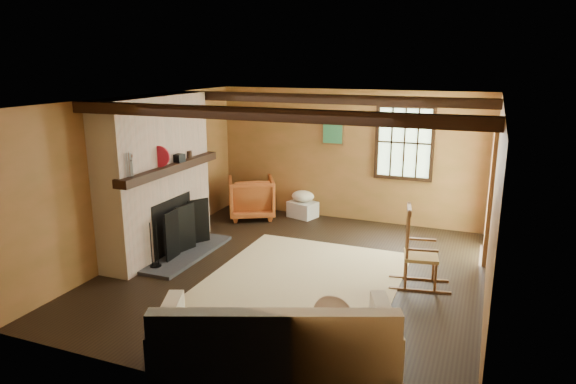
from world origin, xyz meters
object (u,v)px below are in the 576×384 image
at_px(armchair, 251,197).
at_px(rocking_chair, 418,253).
at_px(sofa, 277,350).
at_px(laundry_basket, 303,209).
at_px(fireplace, 157,183).

bearing_deg(armchair, rocking_chair, 120.59).
height_order(sofa, laundry_basket, sofa).
bearing_deg(rocking_chair, fireplace, 82.76).
relative_size(fireplace, laundry_basket, 4.80).
height_order(rocking_chair, armchair, rocking_chair).
height_order(fireplace, laundry_basket, fireplace).
height_order(rocking_chair, laundry_basket, rocking_chair).
relative_size(fireplace, sofa, 1.01).
distance_m(sofa, laundry_basket, 5.16).
height_order(fireplace, armchair, fireplace).
bearing_deg(laundry_basket, sofa, -72.57).
height_order(fireplace, sofa, fireplace).
relative_size(fireplace, rocking_chair, 2.20).
relative_size(sofa, armchair, 2.79).
xyz_separation_m(sofa, armchair, (-2.45, 4.56, 0.07)).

